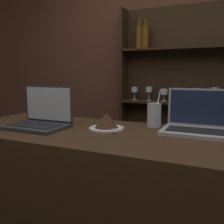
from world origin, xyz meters
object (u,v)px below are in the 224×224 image
at_px(laptop_near, 40,118).
at_px(laptop_far, 198,123).
at_px(cake_plate, 106,122).
at_px(water_glass, 154,115).

relative_size(laptop_near, laptop_far, 0.99).
bearing_deg(cake_plate, water_glass, 39.27).
xyz_separation_m(laptop_near, cake_plate, (0.36, 0.09, -0.01)).
height_order(laptop_far, cake_plate, laptop_far).
bearing_deg(laptop_far, water_glass, 170.24).
distance_m(cake_plate, water_glass, 0.28).
height_order(laptop_near, laptop_far, laptop_near).
distance_m(laptop_near, water_glass, 0.64).
bearing_deg(laptop_far, laptop_near, -164.37).
distance_m(laptop_near, laptop_far, 0.84).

